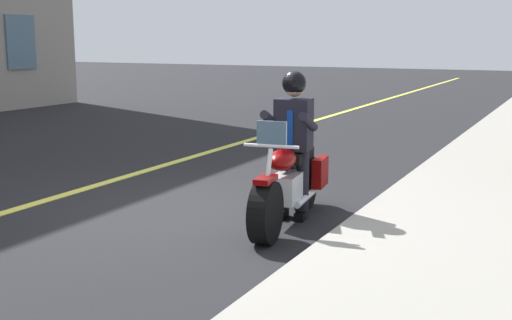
# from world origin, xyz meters

# --- Properties ---
(ground_plane) EXTENTS (80.00, 80.00, 0.00)m
(ground_plane) POSITION_xyz_m (0.00, 0.00, 0.00)
(ground_plane) COLOR black
(lane_center_stripe) EXTENTS (60.00, 0.16, 0.01)m
(lane_center_stripe) POSITION_xyz_m (0.00, -2.00, 0.01)
(lane_center_stripe) COLOR #E5DB4C
(lane_center_stripe) RESTS_ON ground_plane
(motorcycle_main) EXTENTS (2.22, 0.79, 1.26)m
(motorcycle_main) POSITION_xyz_m (-0.23, 1.26, 0.45)
(motorcycle_main) COLOR black
(motorcycle_main) RESTS_ON ground_plane
(rider_main) EXTENTS (0.68, 0.61, 1.74)m
(rider_main) POSITION_xyz_m (-0.41, 1.23, 1.04)
(rider_main) COLOR black
(rider_main) RESTS_ON ground_plane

